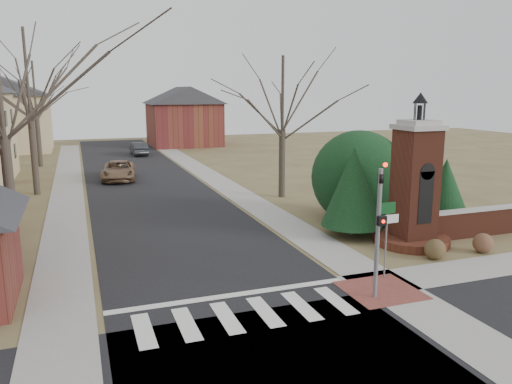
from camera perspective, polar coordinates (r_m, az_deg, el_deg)
name	(u,v)px	position (r m, az deg, el deg)	size (l,w,h in m)	color
ground	(255,327)	(14.58, -0.09, -15.13)	(120.00, 120.00, 0.00)	brown
main_street	(148,187)	(35.16, -12.28, 0.54)	(8.00, 70.00, 0.01)	black
cross_street	(300,384)	(12.16, 5.03, -21.03)	(120.00, 8.00, 0.01)	black
crosswalk_zone	(246,315)	(15.26, -1.13, -13.83)	(8.00, 2.20, 0.02)	silver
stop_bar	(231,295)	(16.56, -2.83, -11.72)	(8.00, 0.35, 0.02)	silver
sidewalk_right_main	(220,183)	(36.18, -4.10, 1.09)	(2.00, 60.00, 0.02)	gray
sidewalk_left	(67,192)	(34.89, -20.76, -0.03)	(2.00, 60.00, 0.02)	gray
curb_apron	(381,290)	(17.41, 14.06, -10.86)	(2.40, 2.40, 0.02)	brown
traffic_signal_pole	(379,220)	(16.00, 13.86, -3.13)	(0.28, 0.41, 4.50)	slate
sign_post	(387,225)	(18.00, 14.73, -3.64)	(0.90, 0.07, 2.75)	slate
brick_gate_monument	(414,195)	(22.28, 17.64, -0.35)	(3.20, 3.20, 6.47)	#5B281A
brick_garden_wall	(493,220)	(25.55, 25.49, -2.93)	(7.50, 0.50, 1.30)	#5B281A
house_distant_right	(184,115)	(61.59, -8.28, 8.71)	(8.80, 8.80, 7.30)	brown
evergreen_near	(353,186)	(22.88, 11.03, 0.62)	(2.80, 2.80, 4.10)	#473D33
evergreen_mid	(399,172)	(25.62, 16.05, 2.22)	(3.40, 3.40, 4.70)	#473D33
evergreen_far	(445,187)	(26.19, 20.79, 0.55)	(2.40, 2.40, 3.30)	#473D33
evergreen_mass	(359,174)	(25.89, 11.65, 2.08)	(4.80, 4.80, 4.80)	black
bare_tree_1	(26,66)	(34.40, -24.81, 12.97)	(8.40, 8.40, 11.64)	#473D33
bare_tree_2	(34,85)	(47.37, -24.05, 11.13)	(7.35, 7.35, 10.19)	#473D33
bare_tree_3	(283,88)	(30.67, 3.08, 11.78)	(7.00, 7.00, 9.70)	#473D33
pickup_truck	(119,170)	(38.52, -15.43, 2.39)	(2.34, 5.08, 1.41)	#806146
distant_car	(139,149)	(53.01, -13.24, 4.85)	(1.42, 4.06, 1.34)	#2E3235
dry_shrub_left	(435,249)	(20.97, 19.78, -6.18)	(0.82, 0.82, 0.82)	brown
dry_shrub_right	(483,243)	(22.53, 24.52, -5.34)	(0.82, 0.82, 0.82)	brown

